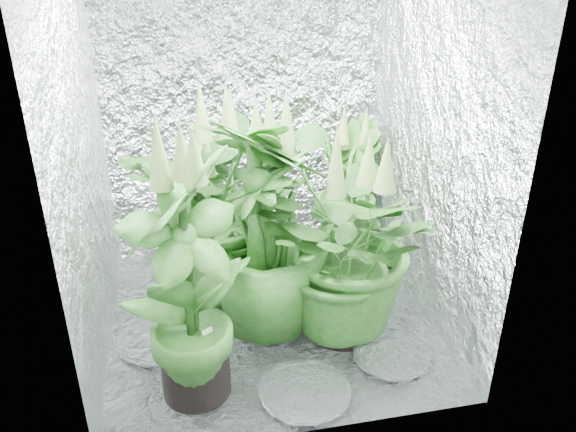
% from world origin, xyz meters
% --- Properties ---
extents(ground, '(1.60, 1.60, 0.00)m').
position_xyz_m(ground, '(0.00, 0.00, 0.00)').
color(ground, silver).
rests_on(ground, ground).
extents(walls, '(1.62, 1.62, 2.00)m').
position_xyz_m(walls, '(0.00, 0.00, 1.00)').
color(walls, silver).
rests_on(walls, ground).
extents(plant_a, '(1.20, 1.20, 1.15)m').
position_xyz_m(plant_a, '(-0.19, 0.29, 0.55)').
color(plant_a, black).
rests_on(plant_a, ground).
extents(plant_b, '(0.58, 0.58, 0.88)m').
position_xyz_m(plant_b, '(-0.30, 0.51, 0.40)').
color(plant_b, black).
rests_on(plant_b, ground).
extents(plant_c, '(0.56, 0.56, 0.92)m').
position_xyz_m(plant_c, '(0.59, 0.61, 0.41)').
color(plant_c, black).
rests_on(plant_c, ground).
extents(plant_d, '(0.84, 0.84, 1.17)m').
position_xyz_m(plant_d, '(-0.02, -0.08, 0.54)').
color(plant_d, black).
rests_on(plant_d, ground).
extents(plant_e, '(1.12, 1.12, 1.06)m').
position_xyz_m(plant_e, '(0.33, -0.21, 0.50)').
color(plant_e, black).
rests_on(plant_e, ground).
extents(plant_f, '(0.76, 0.76, 1.21)m').
position_xyz_m(plant_f, '(-0.40, -0.48, 0.56)').
color(plant_f, black).
rests_on(plant_f, ground).
extents(circulation_fan, '(0.18, 0.28, 0.34)m').
position_xyz_m(circulation_fan, '(0.61, 0.58, 0.14)').
color(circulation_fan, black).
rests_on(circulation_fan, ground).
extents(plant_label, '(0.05, 0.04, 0.08)m').
position_xyz_m(plant_label, '(-0.34, -0.51, 0.30)').
color(plant_label, white).
rests_on(plant_label, plant_f).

